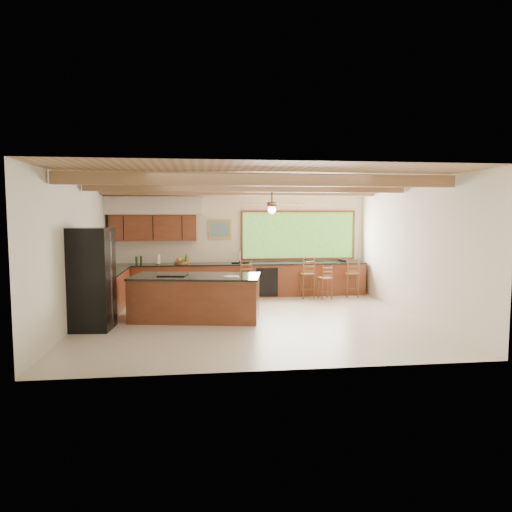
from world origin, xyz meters
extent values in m
plane|color=beige|center=(0.00, 0.00, 0.00)|extent=(7.20, 7.20, 0.00)
cube|color=beige|center=(0.00, 3.25, 1.50)|extent=(7.20, 0.04, 3.00)
cube|color=beige|center=(0.00, -3.25, 1.50)|extent=(7.20, 0.04, 3.00)
cube|color=beige|center=(-3.60, 0.00, 1.50)|extent=(0.04, 6.50, 3.00)
cube|color=beige|center=(3.60, 0.00, 1.50)|extent=(0.04, 6.50, 3.00)
cube|color=#99794C|center=(0.00, 0.00, 3.00)|extent=(7.20, 6.50, 0.04)
cube|color=#906148|center=(0.00, -1.60, 2.86)|extent=(7.10, 0.15, 0.22)
cube|color=#906148|center=(0.00, 0.50, 2.86)|extent=(7.10, 0.15, 0.22)
cube|color=#906148|center=(0.00, 2.30, 2.86)|extent=(7.10, 0.15, 0.22)
cube|color=brown|center=(-2.35, 3.06, 1.90)|extent=(2.30, 0.35, 0.70)
cube|color=beige|center=(-2.35, 2.99, 2.50)|extent=(2.60, 0.50, 0.48)
cylinder|color=#FFEABF|center=(-3.05, 2.99, 2.27)|extent=(0.10, 0.10, 0.01)
cylinder|color=#FFEABF|center=(-1.65, 2.99, 2.27)|extent=(0.10, 0.10, 0.01)
cube|color=#79BE44|center=(1.70, 3.22, 1.67)|extent=(3.20, 0.04, 1.30)
cube|color=gold|center=(-0.55, 3.22, 1.85)|extent=(0.64, 0.03, 0.54)
cube|color=#3E7157|center=(-0.55, 3.20, 1.85)|extent=(0.54, 0.01, 0.44)
cube|color=brown|center=(0.00, 2.91, 0.44)|extent=(7.00, 0.65, 0.88)
cube|color=black|center=(0.00, 2.91, 0.90)|extent=(7.04, 0.69, 0.04)
cube|color=brown|center=(-3.26, 1.35, 0.44)|extent=(0.65, 2.35, 0.88)
cube|color=black|center=(-3.26, 1.35, 0.90)|extent=(0.69, 2.39, 0.04)
cube|color=black|center=(0.70, 2.58, 0.42)|extent=(0.60, 0.02, 0.78)
cube|color=silver|center=(0.00, 2.91, 0.91)|extent=(0.50, 0.38, 0.03)
cylinder|color=silver|center=(0.00, 3.11, 1.07)|extent=(0.03, 0.03, 0.30)
cylinder|color=silver|center=(0.00, 3.01, 1.20)|extent=(0.03, 0.20, 0.03)
cylinder|color=white|center=(-2.23, 2.93, 1.05)|extent=(0.11, 0.11, 0.26)
cylinder|color=#1E3E18|center=(-2.70, 3.06, 1.03)|extent=(0.06, 0.06, 0.22)
cylinder|color=#1E3E18|center=(-2.80, 2.92, 1.03)|extent=(0.06, 0.06, 0.22)
cube|color=black|center=(2.90, 2.90, 0.97)|extent=(0.21, 0.17, 0.09)
cube|color=brown|center=(-1.19, 0.23, 0.45)|extent=(2.85, 1.68, 0.91)
cube|color=black|center=(-1.19, 0.23, 0.93)|extent=(2.90, 1.73, 0.04)
cube|color=black|center=(-1.68, 0.32, 0.96)|extent=(0.67, 0.57, 0.02)
cylinder|color=white|center=(-0.45, -0.07, 0.96)|extent=(0.33, 0.33, 0.02)
cube|color=black|center=(-3.22, -0.44, 1.00)|extent=(0.84, 0.82, 2.00)
cube|color=silver|center=(-2.83, -0.44, 1.00)|extent=(0.02, 0.06, 1.84)
cube|color=brown|center=(0.10, 2.45, 0.63)|extent=(0.38, 0.38, 0.04)
cylinder|color=brown|center=(-0.05, 2.30, 0.30)|extent=(0.04, 0.04, 0.61)
cylinder|color=brown|center=(0.25, 2.30, 0.30)|extent=(0.04, 0.04, 0.61)
cylinder|color=brown|center=(-0.05, 2.60, 0.30)|extent=(0.04, 0.04, 0.61)
cylinder|color=brown|center=(0.25, 2.60, 0.30)|extent=(0.04, 0.04, 0.61)
cube|color=brown|center=(2.22, 2.20, 0.56)|extent=(0.38, 0.38, 0.04)
cylinder|color=brown|center=(2.08, 2.07, 0.27)|extent=(0.03, 0.03, 0.55)
cylinder|color=brown|center=(2.35, 2.07, 0.27)|extent=(0.03, 0.03, 0.55)
cylinder|color=brown|center=(2.08, 2.33, 0.27)|extent=(0.03, 0.03, 0.55)
cylinder|color=brown|center=(2.35, 2.33, 0.27)|extent=(0.03, 0.03, 0.55)
cube|color=brown|center=(3.04, 2.45, 0.65)|extent=(0.42, 0.42, 0.04)
cylinder|color=brown|center=(2.89, 2.30, 0.31)|extent=(0.04, 0.04, 0.63)
cylinder|color=brown|center=(3.19, 2.30, 0.31)|extent=(0.04, 0.04, 0.63)
cylinder|color=brown|center=(2.89, 2.60, 0.31)|extent=(0.04, 0.04, 0.63)
cylinder|color=brown|center=(3.19, 2.60, 0.31)|extent=(0.04, 0.04, 0.63)
cube|color=brown|center=(1.78, 2.43, 0.66)|extent=(0.42, 0.42, 0.04)
cylinder|color=brown|center=(1.62, 2.28, 0.32)|extent=(0.04, 0.04, 0.64)
cylinder|color=brown|center=(1.93, 2.28, 0.32)|extent=(0.04, 0.04, 0.64)
cylinder|color=brown|center=(1.62, 2.58, 0.32)|extent=(0.04, 0.04, 0.64)
cylinder|color=brown|center=(1.93, 2.58, 0.32)|extent=(0.04, 0.04, 0.64)
camera|label=1|loc=(-1.09, -9.58, 2.24)|focal=32.00mm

